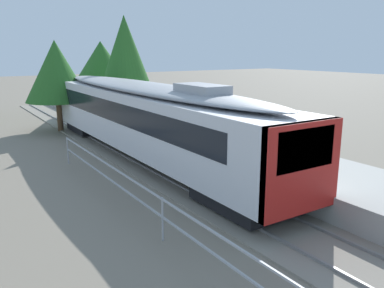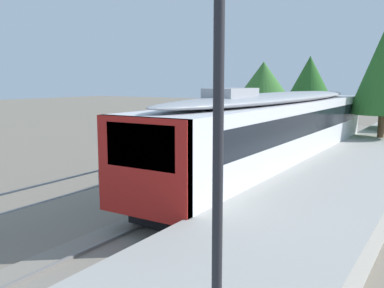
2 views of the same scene
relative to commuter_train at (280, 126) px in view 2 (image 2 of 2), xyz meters
The scene contains 7 objects.
ground_plane 7.76m from the commuter_train, 113.73° to the right, with size 160.00×160.00×0.00m, color slate.
track_rails 7.15m from the commuter_train, 90.00° to the right, with size 3.20×60.00×0.14m.
commuter_train is the anchor object (origin of this frame).
station_platform 7.75m from the commuter_train, 64.54° to the right, with size 3.90×60.00×0.90m, color #A8A59E.
platform_lamp_mid_platform 14.53m from the commuter_train, 72.42° to the right, with size 0.34×0.34×5.35m.
tree_behind_carpark 9.47m from the commuter_train, 99.41° to the left, with size 3.97×3.97×5.73m.
tree_behind_station_far 19.86m from the commuter_train, 114.84° to the left, with size 5.20×5.20×5.90m.
Camera 2 is at (6.49, 11.20, 4.09)m, focal length 39.17 mm.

